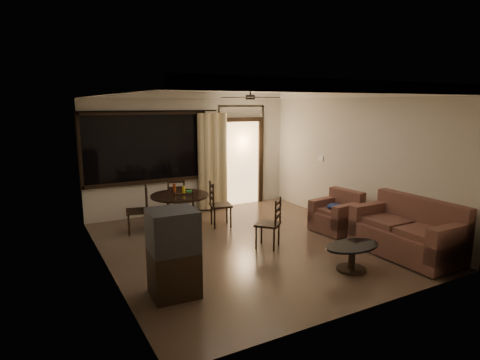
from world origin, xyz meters
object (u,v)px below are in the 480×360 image
sofa (409,233)px  side_chair (268,233)px  dining_table (180,202)px  coffee_table (352,253)px  armchair (338,215)px  dining_chair_east (220,213)px  dining_chair_south (186,227)px  dining_chair_west (138,219)px  tv_cabinet (174,253)px  dining_chair_north (176,207)px

sofa → side_chair: 2.39m
dining_table → coffee_table: size_ratio=1.26×
armchair → coffee_table: size_ratio=0.94×
dining_chair_east → side_chair: size_ratio=1.04×
dining_chair_south → dining_table: bearing=89.9°
dining_chair_west → side_chair: dining_chair_west is taller
dining_chair_west → side_chair: bearing=56.6°
dining_chair_west → dining_chair_south: size_ratio=1.00×
dining_chair_west → armchair: 4.00m
dining_chair_west → tv_cabinet: (-0.26, -2.86, 0.31)m
dining_chair_south → armchair: bearing=-1.5°
dining_chair_east → armchair: 2.41m
dining_table → armchair: bearing=-30.3°
dining_chair_west → dining_table: bearing=90.1°
dining_chair_south → dining_chair_north: bearing=90.0°
armchair → tv_cabinet: bearing=-171.0°
tv_cabinet → dining_chair_west: bearing=88.3°
dining_table → dining_chair_north: 0.84m
dining_chair_south → sofa: sofa is taller
dining_table → sofa: sofa is taller
coffee_table → dining_chair_west: bearing=125.5°
dining_chair_north → dining_table: bearing=90.1°
tv_cabinet → side_chair: 2.31m
coffee_table → armchair: bearing=54.3°
side_chair → dining_chair_west: bearing=-88.1°
armchair → side_chair: size_ratio=0.96×
dining_chair_east → dining_chair_south: same height
dining_chair_west → tv_cabinet: size_ratio=0.80×
dining_table → coffee_table: (1.61, -3.21, -0.30)m
dining_chair_west → side_chair: 2.66m
side_chair → dining_chair_south: bearing=-78.4°
dining_table → tv_cabinet: size_ratio=0.99×
dining_chair_north → armchair: (2.58, -2.38, 0.05)m
dining_chair_south → sofa: bearing=-23.7°
dining_chair_south → dining_chair_east: bearing=45.7°
dining_chair_east → sofa: (2.11, -2.99, 0.09)m
tv_cabinet → sofa: size_ratio=0.67×
sofa → armchair: (-0.17, 1.57, -0.05)m
dining_chair_east → dining_chair_north: bearing=46.8°
dining_chair_south → side_chair: (1.21, -0.91, -0.03)m
dining_table → dining_chair_east: bearing=-13.3°
dining_chair_south → dining_chair_north: (0.38, 1.60, -0.02)m
sofa → coffee_table: (-1.31, -0.03, -0.10)m
dining_table → side_chair: (1.01, -1.75, -0.31)m
dining_table → dining_chair_north: size_ratio=1.23×
sofa → dining_chair_north: bearing=124.4°
coffee_table → side_chair: (-0.59, 1.46, -0.00)m
dining_table → dining_chair_west: size_ratio=1.23×
dining_table → tv_cabinet: (-1.08, -2.67, 0.02)m
sofa → armchair: 1.58m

